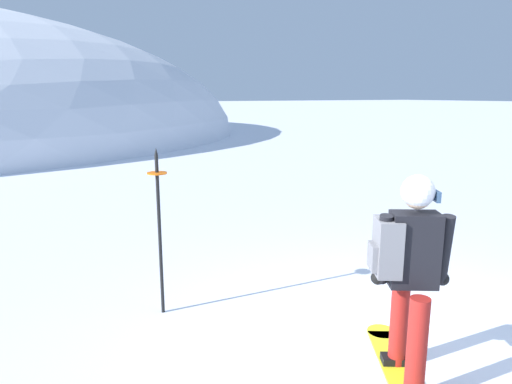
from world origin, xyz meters
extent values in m
plane|color=white|center=(0.00, 0.00, 0.00)|extent=(300.00, 300.00, 0.00)
cube|color=yellow|center=(-0.33, -0.35, 0.01)|extent=(1.01, 1.50, 0.02)
cylinder|color=yellow|center=(0.05, 0.33, 0.01)|extent=(0.28, 0.28, 0.02)
cube|color=black|center=(-0.21, -0.14, 0.05)|extent=(0.29, 0.25, 0.06)
cylinder|color=maroon|center=(-0.21, -0.14, 0.43)|extent=(0.15, 0.15, 0.82)
cylinder|color=maroon|center=(-0.45, -0.56, 0.43)|extent=(0.15, 0.15, 0.82)
cube|color=black|center=(-0.33, -0.35, 1.13)|extent=(0.42, 0.37, 0.58)
cylinder|color=black|center=(-0.53, -0.24, 1.13)|extent=(0.17, 0.20, 0.57)
cylinder|color=black|center=(-0.13, -0.46, 1.13)|extent=(0.17, 0.20, 0.57)
sphere|color=black|center=(-0.53, -0.19, 0.88)|extent=(0.11, 0.11, 0.11)
sphere|color=black|center=(-0.09, -0.44, 0.88)|extent=(0.11, 0.11, 0.11)
cube|color=slate|center=(-0.50, -0.25, 1.15)|extent=(0.29, 0.33, 0.44)
cube|color=slate|center=(-0.59, -0.20, 1.07)|extent=(0.15, 0.20, 0.20)
sphere|color=beige|center=(-0.33, -0.35, 1.56)|extent=(0.21, 0.21, 0.21)
sphere|color=silver|center=(-0.33, -0.35, 1.59)|extent=(0.25, 0.25, 0.25)
cube|color=navy|center=(-0.22, -0.41, 1.56)|extent=(0.11, 0.16, 0.08)
cylinder|color=black|center=(-1.72, 1.76, 0.85)|extent=(0.04, 0.04, 1.70)
cylinder|color=orange|center=(-1.72, 1.76, 1.52)|extent=(0.20, 0.20, 0.02)
cone|color=black|center=(-1.72, 1.76, 1.74)|extent=(0.04, 0.04, 0.08)
camera|label=1|loc=(-2.95, -2.77, 2.30)|focal=32.31mm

